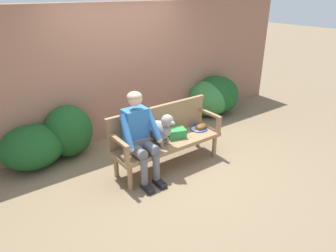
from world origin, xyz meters
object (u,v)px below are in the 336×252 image
at_px(person_seated, 139,134).
at_px(sports_bag, 176,133).
at_px(dog_on_bench, 161,129).
at_px(garden_bench, 168,144).
at_px(tennis_racket, 198,128).
at_px(baseball_glove, 201,126).

xyz_separation_m(person_seated, sports_bag, (0.70, 0.05, -0.20)).
distance_m(person_seated, dog_on_bench, 0.38).
relative_size(garden_bench, dog_on_bench, 3.48).
height_order(garden_bench, dog_on_bench, dog_on_bench).
xyz_separation_m(dog_on_bench, tennis_racket, (0.82, 0.09, -0.24)).
bearing_deg(person_seated, tennis_racket, 4.15).
height_order(tennis_racket, sports_bag, sports_bag).
relative_size(garden_bench, baseball_glove, 7.96).
distance_m(person_seated, baseball_glove, 1.24).
height_order(dog_on_bench, sports_bag, dog_on_bench).
height_order(baseball_glove, sports_bag, sports_bag).
height_order(garden_bench, person_seated, person_seated).
bearing_deg(dog_on_bench, baseball_glove, 3.91).
distance_m(dog_on_bench, tennis_racket, 0.86).
height_order(garden_bench, baseball_glove, baseball_glove).
height_order(garden_bench, sports_bag, sports_bag).
distance_m(baseball_glove, sports_bag, 0.52).
distance_m(garden_bench, dog_on_bench, 0.34).
bearing_deg(garden_bench, tennis_racket, 5.86).
relative_size(garden_bench, person_seated, 1.34).
xyz_separation_m(baseball_glove, sports_bag, (-0.52, -0.00, 0.03)).
xyz_separation_m(dog_on_bench, sports_bag, (0.32, 0.05, -0.18)).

